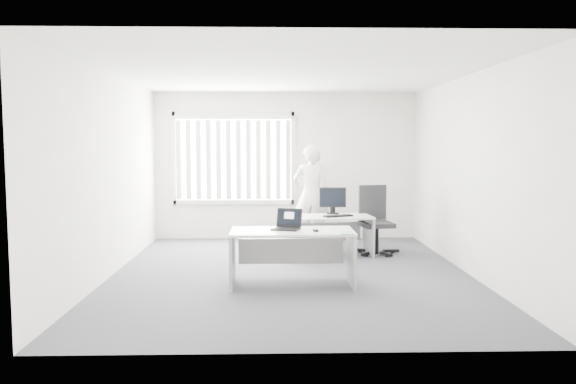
{
  "coord_description": "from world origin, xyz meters",
  "views": [
    {
      "loc": [
        -0.25,
        -7.77,
        1.84
      ],
      "look_at": [
        -0.04,
        0.15,
        1.15
      ],
      "focal_mm": 35.0,
      "sensor_mm": 36.0,
      "label": 1
    }
  ],
  "objects_px": {
    "office_chair": "(375,232)",
    "desk_far": "(327,227)",
    "monitor": "(333,201)",
    "desk_near": "(292,246)",
    "laptop": "(286,220)",
    "person": "(311,195)"
  },
  "relations": [
    {
      "from": "desk_near",
      "to": "office_chair",
      "type": "xyz_separation_m",
      "value": [
        1.46,
        2.08,
        -0.17
      ]
    },
    {
      "from": "desk_near",
      "to": "desk_far",
      "type": "relative_size",
      "value": 1.05
    },
    {
      "from": "monitor",
      "to": "office_chair",
      "type": "bearing_deg",
      "value": -4.52
    },
    {
      "from": "person",
      "to": "desk_far",
      "type": "bearing_deg",
      "value": 109.26
    },
    {
      "from": "monitor",
      "to": "desk_far",
      "type": "bearing_deg",
      "value": -111.0
    },
    {
      "from": "desk_far",
      "to": "monitor",
      "type": "xyz_separation_m",
      "value": [
        0.12,
        0.27,
        0.41
      ]
    },
    {
      "from": "office_chair",
      "to": "person",
      "type": "distance_m",
      "value": 1.43
    },
    {
      "from": "desk_far",
      "to": "office_chair",
      "type": "bearing_deg",
      "value": 5.85
    },
    {
      "from": "desk_far",
      "to": "laptop",
      "type": "distance_m",
      "value": 2.03
    },
    {
      "from": "desk_far",
      "to": "laptop",
      "type": "height_order",
      "value": "laptop"
    },
    {
      "from": "person",
      "to": "laptop",
      "type": "bearing_deg",
      "value": 88.71
    },
    {
      "from": "desk_near",
      "to": "laptop",
      "type": "bearing_deg",
      "value": 155.23
    },
    {
      "from": "desk_far",
      "to": "desk_near",
      "type": "bearing_deg",
      "value": -114.97
    },
    {
      "from": "desk_far",
      "to": "laptop",
      "type": "relative_size",
      "value": 4.43
    },
    {
      "from": "desk_far",
      "to": "laptop",
      "type": "xyz_separation_m",
      "value": [
        -0.71,
        -1.86,
        0.38
      ]
    },
    {
      "from": "desk_far",
      "to": "monitor",
      "type": "height_order",
      "value": "monitor"
    },
    {
      "from": "desk_near",
      "to": "office_chair",
      "type": "relative_size",
      "value": 1.4
    },
    {
      "from": "desk_near",
      "to": "desk_far",
      "type": "height_order",
      "value": "desk_near"
    },
    {
      "from": "office_chair",
      "to": "laptop",
      "type": "relative_size",
      "value": 3.33
    },
    {
      "from": "person",
      "to": "laptop",
      "type": "height_order",
      "value": "person"
    },
    {
      "from": "office_chair",
      "to": "desk_far",
      "type": "bearing_deg",
      "value": -176.96
    },
    {
      "from": "monitor",
      "to": "person",
      "type": "bearing_deg",
      "value": 114.86
    }
  ]
}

